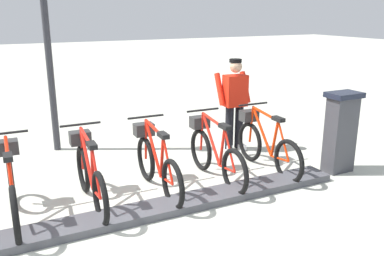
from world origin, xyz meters
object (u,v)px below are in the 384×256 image
payment_kiosk (340,131)px  bike_docked_3 (89,174)px  bike_docked_1 (214,153)px  lamp_post (45,12)px  worker_near_rack (235,101)px  bike_docked_4 (12,187)px  bike_docked_2 (156,162)px  bike_docked_0 (265,144)px

payment_kiosk → bike_docked_3: 3.86m
bike_docked_1 → lamp_post: 3.75m
worker_near_rack → payment_kiosk: bearing=-151.1°
bike_docked_1 → worker_near_rack: size_ratio=1.04×
payment_kiosk → bike_docked_4: (0.57, 4.74, -0.24)m
bike_docked_2 → bike_docked_3: same height
bike_docked_2 → lamp_post: bearing=21.3°
bike_docked_0 → bike_docked_4: size_ratio=1.00×
bike_docked_0 → bike_docked_1: (0.00, 0.93, 0.00)m
bike_docked_2 → worker_near_rack: (1.09, -1.96, 0.48)m
bike_docked_0 → payment_kiosk: bearing=-119.7°
bike_docked_4 → lamp_post: size_ratio=0.46×
payment_kiosk → bike_docked_1: payment_kiosk is taller
bike_docked_2 → bike_docked_3: size_ratio=1.00×
lamp_post → payment_kiosk: bearing=-128.6°
bike_docked_0 → bike_docked_4: (0.00, 3.74, 0.00)m
bike_docked_3 → bike_docked_4: bearing=90.0°
bike_docked_1 → lamp_post: size_ratio=0.46×
payment_kiosk → bike_docked_0: payment_kiosk is taller
bike_docked_3 → lamp_post: (2.51, 0.04, 2.03)m
bike_docked_4 → bike_docked_2: bearing=-90.0°
bike_docked_2 → bike_docked_4: (0.00, 1.87, 0.00)m
bike_docked_2 → bike_docked_3: 0.93m
payment_kiosk → lamp_post: bearing=51.4°
bike_docked_1 → worker_near_rack: 1.57m
worker_near_rack → lamp_post: (1.42, 2.94, 1.55)m
lamp_post → bike_docked_1: bearing=-142.7°
payment_kiosk → bike_docked_2: bearing=78.7°
bike_docked_0 → bike_docked_2: (0.00, 1.87, 0.00)m
bike_docked_2 → lamp_post: lamp_post is taller
bike_docked_1 → worker_near_rack: bearing=-43.3°
bike_docked_0 → bike_docked_3: (0.00, 2.80, 0.00)m
bike_docked_4 → worker_near_rack: worker_near_rack is taller
bike_docked_0 → bike_docked_2: bearing=90.0°
bike_docked_3 → lamp_post: 3.22m
bike_docked_4 → lamp_post: lamp_post is taller
bike_docked_0 → lamp_post: lamp_post is taller
payment_kiosk → bike_docked_3: size_ratio=0.74×
bike_docked_1 → bike_docked_4: size_ratio=1.00×
payment_kiosk → bike_docked_1: (0.57, 1.94, -0.24)m
payment_kiosk → worker_near_rack: (1.66, 0.91, 0.24)m
bike_docked_2 → lamp_post: (2.51, 0.98, 2.03)m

